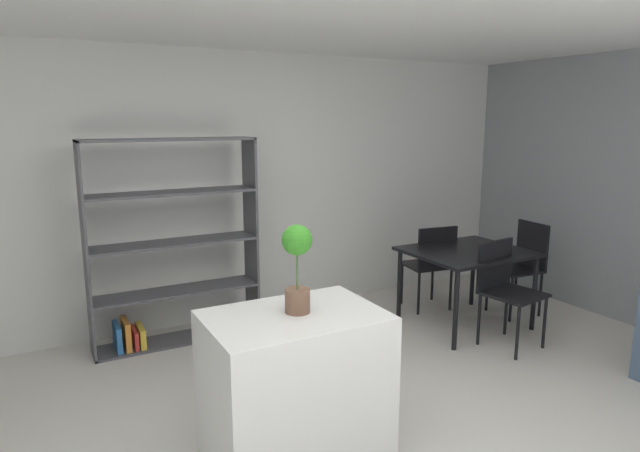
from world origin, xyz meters
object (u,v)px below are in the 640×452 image
Objects in this scene: kitchen_island at (295,386)px; dining_chair_far at (432,260)px; dining_table at (467,258)px; open_bookshelf at (169,253)px; dining_chair_near at (504,283)px; potted_plant_on_island at (297,262)px; dining_chair_window_side at (523,260)px.

kitchen_island is 1.11× the size of dining_chair_far.
open_bookshelf is at bearing 159.99° from dining_table.
potted_plant_on_island is at bearing -173.75° from dining_chair_near.
dining_chair_near reaches higher than dining_chair_far.
dining_table is 1.16× the size of dining_chair_window_side.
open_bookshelf is (-0.26, 2.01, -0.36)m from potted_plant_on_island.
dining_chair_near is (-0.01, -0.49, -0.12)m from dining_table.
dining_chair_far is (-0.78, 0.50, -0.01)m from dining_chair_window_side.
open_bookshelf is 2.01× the size of dining_chair_far.
dining_chair_near is at bearing -91.62° from dining_table.
potted_plant_on_island is at bearing 42.05° from dining_chair_far.
dining_chair_window_side reaches higher than dining_chair_far.
dining_table is 0.50m from dining_chair_near.
open_bookshelf is at bearing -2.03° from dining_chair_far.
dining_table is (2.58, -0.94, -0.15)m from open_bookshelf.
potted_plant_on_island reaches higher than dining_chair_window_side.
kitchen_island is 0.74m from potted_plant_on_island.
potted_plant_on_island is at bearing -82.61° from open_bookshelf.
potted_plant_on_island is 0.57× the size of dining_chair_far.
potted_plant_on_island is 0.56× the size of dining_chair_near.
dining_chair_near is at bearing 97.85° from dining_chair_far.
dining_chair_window_side is at bearing 19.06° from potted_plant_on_island.
potted_plant_on_island is 3.32m from dining_chair_window_side.
dining_chair_far is at bearing 91.50° from dining_table.
dining_chair_window_side is at bearing -0.68° from dining_table.
potted_plant_on_island is 2.06m from open_bookshelf.
dining_chair_far reaches higher than dining_table.
dining_chair_window_side reaches higher than dining_chair_near.
open_bookshelf is 2.95m from dining_chair_near.
dining_chair_window_side reaches higher than kitchen_island.
kitchen_island is 3.30m from dining_chair_window_side.
dining_chair_far is (2.34, 1.59, 0.10)m from kitchen_island.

